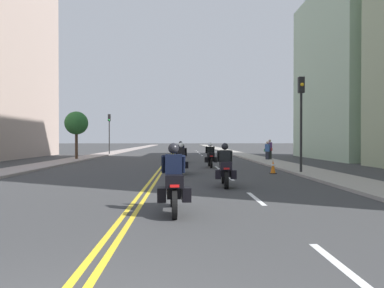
{
  "coord_description": "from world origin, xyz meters",
  "views": [
    {
      "loc": [
        1.24,
        -2.87,
        1.74
      ],
      "look_at": [
        1.71,
        15.44,
        1.53
      ],
      "focal_mm": 34.58,
      "sensor_mm": 36.0,
      "label": 1
    }
  ],
  "objects_px": {
    "traffic_cone_0": "(273,167)",
    "traffic_light_far": "(109,127)",
    "motorcycle_2": "(181,161)",
    "street_tree_0": "(76,123)",
    "motorcycle_4": "(181,154)",
    "pedestrian_0": "(267,151)",
    "traffic_light_near": "(301,107)",
    "motorcycle_3": "(210,157)",
    "pedestrian_1": "(270,150)",
    "motorcycle_1": "(225,169)",
    "motorcycle_0": "(174,185)"
  },
  "relations": [
    {
      "from": "traffic_cone_0",
      "to": "traffic_light_far",
      "type": "relative_size",
      "value": 0.15
    },
    {
      "from": "motorcycle_2",
      "to": "street_tree_0",
      "type": "distance_m",
      "value": 16.05
    },
    {
      "from": "motorcycle_4",
      "to": "pedestrian_0",
      "type": "relative_size",
      "value": 1.36
    },
    {
      "from": "traffic_light_near",
      "to": "pedestrian_0",
      "type": "relative_size",
      "value": 3.04
    },
    {
      "from": "motorcycle_3",
      "to": "traffic_light_near",
      "type": "relative_size",
      "value": 0.43
    },
    {
      "from": "motorcycle_3",
      "to": "street_tree_0",
      "type": "relative_size",
      "value": 0.51
    },
    {
      "from": "traffic_cone_0",
      "to": "pedestrian_0",
      "type": "xyz_separation_m",
      "value": [
        2.37,
        11.52,
        0.48
      ]
    },
    {
      "from": "street_tree_0",
      "to": "pedestrian_1",
      "type": "bearing_deg",
      "value": -4.35
    },
    {
      "from": "traffic_light_near",
      "to": "street_tree_0",
      "type": "height_order",
      "value": "traffic_light_near"
    },
    {
      "from": "motorcycle_1",
      "to": "traffic_light_far",
      "type": "xyz_separation_m",
      "value": [
        -10.04,
        29.19,
        2.59
      ]
    },
    {
      "from": "motorcycle_0",
      "to": "traffic_light_near",
      "type": "distance_m",
      "value": 11.85
    },
    {
      "from": "motorcycle_0",
      "to": "motorcycle_4",
      "type": "bearing_deg",
      "value": 86.8
    },
    {
      "from": "motorcycle_1",
      "to": "traffic_cone_0",
      "type": "distance_m",
      "value": 6.0
    },
    {
      "from": "motorcycle_1",
      "to": "traffic_light_near",
      "type": "bearing_deg",
      "value": 50.16
    },
    {
      "from": "motorcycle_3",
      "to": "pedestrian_1",
      "type": "distance_m",
      "value": 9.21
    },
    {
      "from": "motorcycle_4",
      "to": "traffic_light_far",
      "type": "distance_m",
      "value": 17.15
    },
    {
      "from": "pedestrian_1",
      "to": "traffic_light_near",
      "type": "bearing_deg",
      "value": -28.28
    },
    {
      "from": "motorcycle_2",
      "to": "pedestrian_1",
      "type": "xyz_separation_m",
      "value": [
        7.35,
        11.81,
        0.27
      ]
    },
    {
      "from": "motorcycle_3",
      "to": "traffic_light_far",
      "type": "relative_size",
      "value": 0.45
    },
    {
      "from": "motorcycle_2",
      "to": "motorcycle_3",
      "type": "relative_size",
      "value": 1.01
    },
    {
      "from": "traffic_light_near",
      "to": "pedestrian_0",
      "type": "distance_m",
      "value": 12.21
    },
    {
      "from": "traffic_light_far",
      "to": "street_tree_0",
      "type": "bearing_deg",
      "value": -93.19
    },
    {
      "from": "motorcycle_0",
      "to": "traffic_cone_0",
      "type": "xyz_separation_m",
      "value": [
        4.87,
        10.11,
        -0.32
      ]
    },
    {
      "from": "motorcycle_1",
      "to": "traffic_cone_0",
      "type": "height_order",
      "value": "motorcycle_1"
    },
    {
      "from": "motorcycle_0",
      "to": "motorcycle_4",
      "type": "xyz_separation_m",
      "value": [
        0.06,
        19.37,
        -0.0
      ]
    },
    {
      "from": "traffic_cone_0",
      "to": "pedestrian_0",
      "type": "bearing_deg",
      "value": 78.35
    },
    {
      "from": "pedestrian_1",
      "to": "street_tree_0",
      "type": "xyz_separation_m",
      "value": [
        -16.36,
        1.24,
        2.23
      ]
    },
    {
      "from": "motorcycle_2",
      "to": "motorcycle_4",
      "type": "distance_m",
      "value": 9.34
    },
    {
      "from": "traffic_cone_0",
      "to": "pedestrian_1",
      "type": "relative_size",
      "value": 0.4
    },
    {
      "from": "pedestrian_0",
      "to": "traffic_light_near",
      "type": "bearing_deg",
      "value": 124.83
    },
    {
      "from": "motorcycle_2",
      "to": "traffic_light_far",
      "type": "distance_m",
      "value": 25.66
    },
    {
      "from": "motorcycle_2",
      "to": "pedestrian_1",
      "type": "relative_size",
      "value": 1.22
    },
    {
      "from": "pedestrian_1",
      "to": "pedestrian_0",
      "type": "bearing_deg",
      "value": -71.37
    },
    {
      "from": "traffic_cone_0",
      "to": "street_tree_0",
      "type": "distance_m",
      "value": 19.1
    },
    {
      "from": "pedestrian_0",
      "to": "street_tree_0",
      "type": "height_order",
      "value": "street_tree_0"
    },
    {
      "from": "motorcycle_3",
      "to": "traffic_light_far",
      "type": "bearing_deg",
      "value": 116.46
    },
    {
      "from": "motorcycle_1",
      "to": "motorcycle_2",
      "type": "xyz_separation_m",
      "value": [
        -1.66,
        5.07,
        -0.0
      ]
    },
    {
      "from": "motorcycle_4",
      "to": "street_tree_0",
      "type": "bearing_deg",
      "value": 157.69
    },
    {
      "from": "traffic_cone_0",
      "to": "traffic_light_near",
      "type": "xyz_separation_m",
      "value": [
        1.33,
        -0.38,
        3.02
      ]
    },
    {
      "from": "motorcycle_3",
      "to": "traffic_light_far",
      "type": "distance_m",
      "value": 22.31
    },
    {
      "from": "motorcycle_0",
      "to": "motorcycle_2",
      "type": "height_order",
      "value": "motorcycle_0"
    },
    {
      "from": "motorcycle_1",
      "to": "street_tree_0",
      "type": "bearing_deg",
      "value": 123.28
    },
    {
      "from": "motorcycle_0",
      "to": "motorcycle_3",
      "type": "distance_m",
      "value": 14.61
    },
    {
      "from": "motorcycle_0",
      "to": "motorcycle_3",
      "type": "bearing_deg",
      "value": 79.27
    },
    {
      "from": "motorcycle_1",
      "to": "motorcycle_3",
      "type": "distance_m",
      "value": 9.52
    },
    {
      "from": "traffic_light_near",
      "to": "traffic_cone_0",
      "type": "bearing_deg",
      "value": 164.1
    },
    {
      "from": "traffic_light_near",
      "to": "motorcycle_3",
      "type": "bearing_deg",
      "value": 131.71
    },
    {
      "from": "motorcycle_1",
      "to": "traffic_cone_0",
      "type": "relative_size",
      "value": 3.16
    },
    {
      "from": "motorcycle_0",
      "to": "street_tree_0",
      "type": "distance_m",
      "value": 24.85
    },
    {
      "from": "motorcycle_2",
      "to": "street_tree_0",
      "type": "relative_size",
      "value": 0.52
    }
  ]
}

